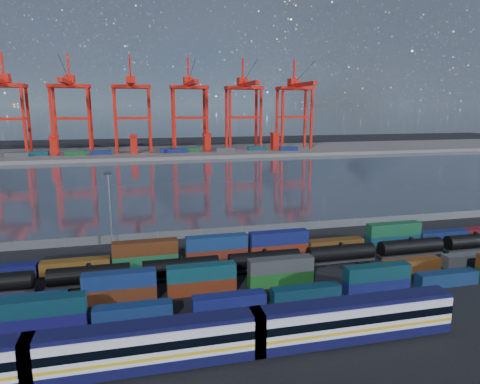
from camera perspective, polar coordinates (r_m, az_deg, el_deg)
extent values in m
plane|color=black|center=(78.24, 5.32, -11.49)|extent=(700.00, 700.00, 0.00)
plane|color=#313B48|center=(177.28, -5.76, 1.51)|extent=(700.00, 700.00, 0.00)
cube|color=#514F4C|center=(280.58, -8.78, 5.30)|extent=(700.00, 70.00, 2.00)
cone|color=#1E2630|center=(1692.91, -20.66, 18.55)|extent=(1100.00, 1100.00, 520.00)
cone|color=#1E2630|center=(1694.75, -6.34, 18.15)|extent=(1040.00, 1040.00, 460.00)
cone|color=#1E2630|center=(1788.00, 7.07, 16.49)|extent=(960.00, 960.00, 380.00)
cone|color=#1E2630|center=(1935.20, 17.10, 14.51)|extent=(840.00, 840.00, 300.00)
cube|color=silver|center=(53.77, -11.97, -19.27)|extent=(27.46, 3.30, 4.17)
cube|color=#0E0E33|center=(54.91, -11.87, -21.25)|extent=(27.46, 3.36, 1.32)
cube|color=#0E0E33|center=(52.61, -12.08, -17.06)|extent=(27.46, 2.97, 0.55)
cube|color=gold|center=(54.22, -11.93, -20.07)|extent=(27.49, 3.39, 0.40)
cube|color=black|center=(53.55, -11.99, -18.87)|extent=(27.49, 3.39, 1.10)
cube|color=black|center=(55.99, -22.49, -21.97)|extent=(3.30, 2.20, 0.77)
cube|color=black|center=(56.15, -1.30, -20.91)|extent=(3.30, 2.20, 0.77)
cube|color=silver|center=(59.93, 14.82, -16.00)|extent=(27.46, 3.30, 4.17)
cube|color=#0E0E33|center=(60.96, 14.71, -17.84)|extent=(27.46, 3.36, 1.32)
cube|color=#0E0E33|center=(58.89, 14.94, -13.96)|extent=(27.46, 2.97, 0.55)
cube|color=gold|center=(60.33, 14.78, -16.75)|extent=(27.49, 3.39, 0.40)
cube|color=black|center=(59.73, 14.84, -15.63)|extent=(27.49, 3.39, 1.10)
cube|color=black|center=(57.75, 5.71, -19.97)|extent=(3.30, 2.20, 0.77)
cube|color=black|center=(65.98, 22.37, -16.57)|extent=(3.30, 2.20, 0.77)
cube|color=#121050|center=(67.04, -24.62, -15.50)|extent=(11.21, 2.28, 2.43)
cube|color=#0B2F3D|center=(66.02, -24.80, -13.61)|extent=(11.21, 2.28, 2.43)
cube|color=navy|center=(65.72, -14.07, -15.32)|extent=(11.21, 2.28, 2.43)
cube|color=navy|center=(66.91, -1.45, -14.45)|extent=(11.21, 2.28, 2.43)
cube|color=#0C2C3F|center=(70.34, 8.80, -13.24)|extent=(11.21, 2.28, 2.43)
cube|color=#101550|center=(75.67, 17.71, -11.84)|extent=(11.21, 2.28, 2.43)
cube|color=#0B333B|center=(74.77, 17.83, -10.12)|extent=(11.21, 2.28, 2.43)
cube|color=#0F284D|center=(83.20, 25.82, -10.31)|extent=(11.21, 2.28, 2.43)
cube|color=navy|center=(73.80, -26.40, -13.13)|extent=(11.33, 2.30, 2.46)
cube|color=#4D220F|center=(71.93, -15.67, -12.96)|extent=(11.33, 2.30, 2.46)
cube|color=navy|center=(70.97, -15.78, -11.15)|extent=(11.33, 2.30, 2.46)
cube|color=#5B1F0D|center=(72.47, -5.12, -12.36)|extent=(11.33, 2.30, 2.46)
cube|color=#0D3A45|center=(71.52, -5.16, -10.56)|extent=(11.33, 2.30, 2.46)
cube|color=#16551B|center=(75.50, 5.42, -11.36)|extent=(11.33, 2.30, 2.46)
cube|color=#373A3B|center=(74.59, 5.46, -9.62)|extent=(11.33, 2.30, 2.46)
cube|color=#613413|center=(86.91, 21.86, -9.05)|extent=(11.33, 2.30, 2.46)
cube|color=#474B4D|center=(94.76, 28.29, -7.92)|extent=(11.33, 2.30, 2.46)
cube|color=#0F114F|center=(88.11, -29.35, -9.38)|extent=(12.22, 2.48, 2.65)
cube|color=brown|center=(85.46, -21.04, -9.26)|extent=(12.22, 2.48, 2.65)
cube|color=#175630|center=(84.64, -12.44, -8.95)|extent=(12.22, 2.48, 2.65)
cube|color=#4D250F|center=(83.77, -12.51, -7.25)|extent=(12.22, 2.48, 2.65)
cube|color=#5F2013|center=(85.89, -3.13, -8.38)|extent=(12.22, 2.48, 2.65)
cube|color=navy|center=(85.03, -3.15, -6.70)|extent=(12.22, 2.48, 2.65)
cube|color=maroon|center=(89.02, 5.17, -7.69)|extent=(12.22, 2.48, 2.65)
cube|color=navy|center=(88.19, 5.20, -6.06)|extent=(12.22, 2.48, 2.65)
cube|color=#553511|center=(93.72, 12.58, -6.93)|extent=(12.22, 2.48, 2.65)
cube|color=#0D3345|center=(100.43, 19.72, -6.09)|extent=(12.22, 2.48, 2.65)
cube|color=#154F2D|center=(99.70, 19.82, -4.64)|extent=(12.22, 2.48, 2.65)
cube|color=#0F1F4E|center=(107.79, 25.38, -5.36)|extent=(12.22, 2.48, 2.65)
cube|color=black|center=(80.73, -27.20, -11.79)|extent=(2.58, 1.86, 0.62)
cylinder|color=black|center=(78.04, -19.45, -10.31)|extent=(13.40, 2.99, 2.99)
cylinder|color=black|center=(77.46, -19.53, -9.18)|extent=(0.82, 0.82, 0.52)
cube|color=black|center=(78.65, -19.37, -11.43)|extent=(13.92, 2.06, 0.41)
cube|color=black|center=(79.45, -22.75, -11.77)|extent=(2.58, 1.86, 0.62)
cube|color=black|center=(78.43, -15.91, -11.60)|extent=(2.58, 1.86, 0.62)
cylinder|color=black|center=(77.86, -7.87, -9.79)|extent=(13.40, 2.99, 2.99)
cylinder|color=black|center=(77.28, -7.91, -8.65)|extent=(0.82, 0.82, 0.52)
cube|color=black|center=(78.47, -7.84, -10.91)|extent=(13.92, 2.06, 0.41)
cube|color=black|center=(78.36, -11.27, -11.39)|extent=(2.58, 1.86, 0.62)
cube|color=black|center=(79.16, -4.43, -10.95)|extent=(2.58, 1.86, 0.62)
cylinder|color=black|center=(80.70, 3.27, -8.92)|extent=(13.40, 2.99, 2.99)
cylinder|color=black|center=(80.15, 3.29, -7.81)|extent=(0.82, 0.82, 0.52)
cube|color=black|center=(81.29, 3.26, -10.01)|extent=(13.92, 2.06, 0.41)
cube|color=black|center=(80.30, 0.03, -10.58)|extent=(2.58, 1.86, 0.62)
cube|color=black|center=(82.84, 6.37, -9.95)|extent=(2.58, 1.86, 0.62)
cylinder|color=black|center=(86.29, 13.26, -7.85)|extent=(13.40, 2.99, 2.99)
cylinder|color=black|center=(85.76, 13.31, -6.81)|extent=(0.82, 0.82, 0.52)
cube|color=black|center=(86.84, 13.21, -8.87)|extent=(13.92, 2.06, 0.41)
cube|color=black|center=(85.06, 10.37, -9.49)|extent=(2.58, 1.86, 0.62)
cube|color=black|center=(89.09, 15.90, -8.77)|extent=(2.58, 1.86, 0.62)
cylinder|color=black|center=(94.12, 21.77, -6.74)|extent=(13.40, 2.99, 2.99)
cylinder|color=black|center=(93.64, 21.85, -5.78)|extent=(0.82, 0.82, 0.52)
cube|color=black|center=(94.62, 21.70, -7.69)|extent=(13.92, 2.06, 0.41)
cube|color=black|center=(92.22, 19.30, -8.29)|extent=(2.58, 1.86, 0.62)
cube|color=black|center=(97.44, 23.93, -7.58)|extent=(2.58, 1.86, 0.62)
cylinder|color=black|center=(103.69, 28.81, -5.71)|extent=(13.40, 2.99, 2.99)
cylinder|color=black|center=(103.25, 28.90, -4.84)|extent=(0.82, 0.82, 0.52)
cube|color=black|center=(104.15, 28.73, -6.58)|extent=(13.92, 2.06, 0.41)
cube|color=black|center=(101.26, 26.75, -7.13)|extent=(2.58, 1.86, 0.62)
cube|color=#595B5E|center=(103.22, 0.26, -5.12)|extent=(160.00, 0.06, 2.00)
cylinder|color=slate|center=(103.72, -27.81, -6.34)|extent=(0.12, 0.12, 2.20)
cylinder|color=slate|center=(101.67, -22.32, -6.21)|extent=(0.12, 0.12, 2.20)
cylinder|color=slate|center=(100.57, -16.66, -6.00)|extent=(0.12, 0.12, 2.20)
cylinder|color=slate|center=(100.46, -10.93, -5.74)|extent=(0.12, 0.12, 2.20)
cylinder|color=slate|center=(101.34, -5.26, -5.42)|extent=(0.12, 0.12, 2.20)
cylinder|color=slate|center=(103.19, 0.26, -5.06)|extent=(0.12, 0.12, 2.20)
cylinder|color=slate|center=(105.96, 5.54, -4.68)|extent=(0.12, 0.12, 2.20)
cylinder|color=slate|center=(109.57, 10.50, -4.28)|extent=(0.12, 0.12, 2.20)
cylinder|color=slate|center=(113.94, 15.10, -3.87)|extent=(0.12, 0.12, 2.20)
cylinder|color=slate|center=(119.00, 19.34, -3.48)|extent=(0.12, 0.12, 2.20)
cylinder|color=slate|center=(124.66, 23.21, -3.11)|extent=(0.12, 0.12, 2.20)
cylinder|color=slate|center=(130.83, 26.72, -2.75)|extent=(0.12, 0.12, 2.20)
cylinder|color=slate|center=(96.84, -16.95, -2.45)|extent=(0.36, 0.36, 16.00)
cube|color=black|center=(95.26, -17.23, 2.40)|extent=(1.60, 0.40, 0.60)
cube|color=red|center=(274.48, -26.82, 8.23)|extent=(1.48, 1.48, 41.61)
cube|color=red|center=(285.30, -26.33, 8.35)|extent=(1.48, 1.48, 41.61)
cube|color=red|center=(276.85, -28.93, 8.48)|extent=(20.34, 1.29, 1.29)
cube|color=red|center=(287.58, -28.36, 8.60)|extent=(20.34, 1.29, 1.29)
cube|color=red|center=(282.33, -29.01, 12.33)|extent=(23.12, 12.95, 2.03)
cube|color=red|center=(286.10, -28.90, 13.14)|extent=(5.55, 7.40, 4.62)
cube|color=red|center=(284.77, -29.13, 14.54)|extent=(1.11, 1.11, 14.79)
cube|color=red|center=(271.60, -23.78, 8.46)|extent=(1.48, 1.48, 41.61)
cube|color=red|center=(282.53, -23.40, 8.57)|extent=(1.48, 1.48, 41.61)
cube|color=red|center=(268.88, -19.47, 8.76)|extent=(1.48, 1.48, 41.61)
cube|color=red|center=(279.92, -19.25, 8.85)|extent=(1.48, 1.48, 41.61)
cube|color=red|center=(269.99, -21.67, 9.06)|extent=(20.34, 1.29, 1.29)
cube|color=red|center=(280.98, -21.37, 9.14)|extent=(20.34, 1.29, 1.29)
cube|color=red|center=(275.61, -21.81, 12.98)|extent=(23.12, 12.95, 2.03)
cube|color=red|center=(264.70, -22.17, 13.45)|extent=(2.77, 44.38, 2.31)
cube|color=red|center=(279.47, -21.77, 13.81)|extent=(5.55, 7.40, 4.62)
cube|color=red|center=(278.11, -21.93, 15.25)|extent=(1.11, 1.11, 14.79)
cylinder|color=black|center=(262.91, -22.35, 14.88)|extent=(0.22, 38.06, 12.56)
cube|color=red|center=(267.87, -16.31, 8.94)|extent=(1.48, 1.48, 41.61)
cube|color=red|center=(278.95, -16.22, 9.03)|extent=(1.48, 1.48, 41.61)
cube|color=red|center=(267.78, -11.91, 9.15)|extent=(1.48, 1.48, 41.61)
cube|color=red|center=(278.87, -11.99, 9.23)|extent=(1.48, 1.48, 41.61)
cube|color=red|center=(267.56, -14.13, 9.50)|extent=(20.34, 1.29, 1.29)
cube|color=red|center=(278.66, -14.13, 9.56)|extent=(20.34, 1.29, 1.29)
cube|color=red|center=(273.23, -14.33, 13.45)|extent=(23.12, 12.95, 2.03)
cube|color=red|center=(262.23, -14.36, 13.95)|extent=(2.77, 44.38, 2.31)
cube|color=red|center=(277.13, -14.37, 14.28)|extent=(5.55, 7.40, 4.62)
cube|color=red|center=(275.76, -14.44, 15.74)|extent=(1.11, 1.11, 14.79)
cylinder|color=black|center=(260.42, -14.44, 15.40)|extent=(0.22, 38.06, 12.56)
cube|color=red|center=(268.68, -8.75, 9.27)|extent=(1.48, 1.48, 41.61)
cube|color=red|center=(279.73, -8.95, 9.34)|extent=(1.48, 1.48, 41.61)
cube|color=red|center=(271.23, -4.41, 9.38)|extent=(1.48, 1.48, 41.61)
cube|color=red|center=(282.18, -4.78, 9.46)|extent=(1.48, 1.48, 41.61)
cube|color=red|center=(269.70, -6.58, 9.77)|extent=(20.34, 1.29, 1.29)
cube|color=red|center=(280.71, -6.87, 9.83)|extent=(20.34, 1.29, 1.29)
cube|color=red|center=(275.33, -6.82, 13.70)|extent=(23.12, 12.95, 2.03)
cube|color=red|center=(264.41, -6.52, 14.20)|extent=(2.77, 44.38, 2.31)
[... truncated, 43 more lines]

